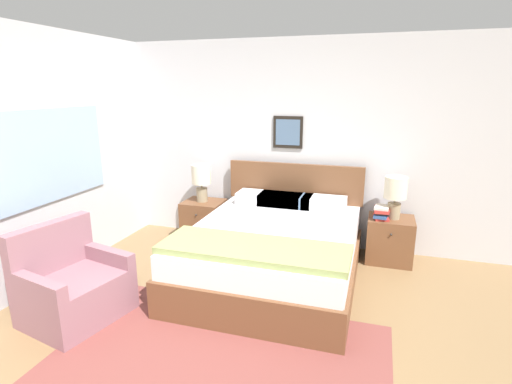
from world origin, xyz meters
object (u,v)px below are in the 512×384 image
(bed, at_px, (274,250))
(nightstand_near_window, at_px, (204,220))
(table_lamp_near_window, at_px, (201,178))
(nightstand_by_door, at_px, (390,240))
(table_lamp_by_door, at_px, (395,192))
(armchair, at_px, (73,287))

(bed, height_order, nightstand_near_window, bed)
(table_lamp_near_window, bearing_deg, nightstand_by_door, 0.04)
(nightstand_by_door, relative_size, table_lamp_near_window, 1.08)
(bed, height_order, table_lamp_near_window, bed)
(nightstand_near_window, height_order, nightstand_by_door, same)
(table_lamp_by_door, bearing_deg, bed, -145.59)
(nightstand_near_window, bearing_deg, table_lamp_near_window, -173.80)
(nightstand_by_door, bearing_deg, table_lamp_by_door, -6.70)
(nightstand_near_window, bearing_deg, table_lamp_by_door, -0.04)
(bed, bearing_deg, nightstand_near_window, 145.13)
(nightstand_near_window, xyz_separation_m, table_lamp_near_window, (-0.02, -0.00, 0.58))
(nightstand_near_window, distance_m, nightstand_by_door, 2.39)
(armchair, bearing_deg, nightstand_near_window, -176.69)
(armchair, distance_m, table_lamp_by_door, 3.49)
(bed, distance_m, table_lamp_by_door, 1.56)
(table_lamp_by_door, bearing_deg, nightstand_by_door, 173.30)
(bed, relative_size, armchair, 2.35)
(table_lamp_near_window, height_order, table_lamp_by_door, same)
(armchair, distance_m, nightstand_by_door, 3.43)
(nightstand_near_window, bearing_deg, nightstand_by_door, 0.00)
(nightstand_near_window, height_order, table_lamp_by_door, table_lamp_by_door)
(nightstand_near_window, relative_size, nightstand_by_door, 1.00)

